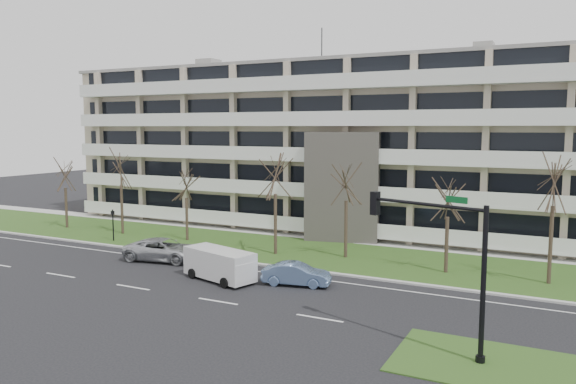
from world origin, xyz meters
The scene contains 19 objects.
ground centered at (0.00, 0.00, 0.00)m, with size 160.00×160.00×0.00m, color black.
grass_verge centered at (0.00, 13.00, 0.03)m, with size 90.00×10.00×0.06m, color #2F511B.
curb centered at (0.00, 8.00, 0.06)m, with size 90.00×0.35×0.12m, color #B2B2AD.
sidewalk centered at (0.00, 18.50, 0.04)m, with size 90.00×2.00×0.08m, color #B2B2AD.
grass_median centered at (14.00, -2.00, 0.03)m, with size 7.00×5.00×0.06m, color #2F511B.
lane_edge_line centered at (0.00, 6.50, 0.01)m, with size 90.00×0.12×0.01m, color white.
apartment_building centered at (-0.01, 25.32, 7.61)m, with size 60.50×15.10×18.75m.
silver_pickup centered at (-8.67, 6.13, 0.78)m, with size 2.59×5.61×1.56m, color #B3B6BB.
blue_sedan centered at (2.41, 4.77, 0.67)m, with size 1.42×4.06×1.34m, color #7191C4.
white_van centered at (-2.22, 3.58, 1.14)m, with size 5.23×3.14×1.91m.
traffic_signal centered at (12.09, -1.41, 4.28)m, with size 5.44×2.12×6.61m.
pedestrian_signal centered at (-16.77, 9.63, 1.69)m, with size 0.27×0.23×2.65m.
tree_0 centered at (-25.14, 12.31, 5.24)m, with size 3.37×3.37×6.74m.
tree_1 centered at (-18.35, 12.38, 6.08)m, with size 3.91×3.91×7.82m.
tree_2 centered at (-11.52, 12.63, 4.96)m, with size 3.19×3.19×6.39m.
tree_3 centered at (-2.52, 11.38, 6.28)m, with size 4.04×4.04×8.07m.
tree_4 centered at (2.51, 12.70, 5.77)m, with size 3.71×3.71×7.42m.
tree_5 centered at (9.83, 11.62, 5.10)m, with size 3.28×3.28×6.56m.
tree_6 centered at (15.87, 11.73, 6.61)m, with size 4.25×4.25×8.49m.
Camera 1 is at (16.66, -24.62, 9.37)m, focal length 35.00 mm.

